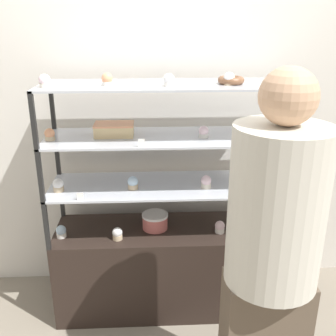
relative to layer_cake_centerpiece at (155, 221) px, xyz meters
name	(u,v)px	position (x,y,z in m)	size (l,w,h in m)	color
ground_plane	(168,302)	(0.08, -0.01, -0.62)	(20.00, 20.00, 0.00)	gray
back_wall	(165,103)	(0.08, 0.36, 0.68)	(8.00, 0.05, 2.60)	silver
display_base	(168,267)	(0.08, -0.01, -0.34)	(1.41, 0.44, 0.57)	black
display_riser_lower	(168,187)	(0.08, -0.01, 0.23)	(1.41, 0.44, 0.30)	black
display_riser_middle	(168,139)	(0.08, -0.01, 0.53)	(1.41, 0.44, 0.30)	black
display_riser_upper	(168,87)	(0.08, -0.01, 0.83)	(1.41, 0.44, 0.30)	black
layer_cake_centerpiece	(155,221)	(0.00, 0.00, 0.00)	(0.16, 0.16, 0.10)	#C66660
sheet_cake_frosted	(114,129)	(-0.23, 0.03, 0.59)	(0.23, 0.16, 0.07)	#DBBC84
cupcake_0	(61,232)	(-0.57, -0.08, -0.01)	(0.06, 0.06, 0.08)	white
cupcake_1	(117,234)	(-0.23, -0.12, -0.01)	(0.06, 0.06, 0.08)	#CCB28C
cupcake_2	(220,227)	(0.40, -0.07, -0.01)	(0.06, 0.06, 0.08)	white
cupcake_3	(274,226)	(0.73, -0.08, -0.01)	(0.06, 0.06, 0.08)	white
price_tag_0	(251,240)	(0.56, -0.21, -0.03)	(0.04, 0.00, 0.04)	white
cupcake_4	(58,185)	(-0.56, -0.08, 0.29)	(0.06, 0.06, 0.08)	#CCB28C
cupcake_5	(133,183)	(-0.13, -0.06, 0.29)	(0.06, 0.06, 0.08)	#CCB28C
cupcake_6	(206,182)	(0.30, -0.07, 0.29)	(0.06, 0.06, 0.08)	beige
cupcake_7	(277,179)	(0.73, -0.05, 0.29)	(0.06, 0.06, 0.08)	white
price_tag_1	(80,196)	(-0.41, -0.21, 0.27)	(0.04, 0.00, 0.04)	white
cupcake_8	(50,135)	(-0.58, -0.05, 0.58)	(0.06, 0.06, 0.07)	#CCB28C
cupcake_9	(204,132)	(0.28, -0.04, 0.58)	(0.06, 0.06, 0.07)	white
cupcake_10	(283,134)	(0.72, -0.11, 0.58)	(0.06, 0.06, 0.07)	#CCB28C
price_tag_2	(141,143)	(-0.07, -0.21, 0.57)	(0.04, 0.00, 0.04)	white
cupcake_11	(45,81)	(-0.56, -0.10, 0.88)	(0.06, 0.06, 0.07)	beige
cupcake_12	(107,80)	(-0.25, -0.07, 0.88)	(0.06, 0.06, 0.07)	white
cupcake_13	(169,80)	(0.08, -0.11, 0.88)	(0.06, 0.06, 0.07)	white
cupcake_14	(229,79)	(0.41, -0.07, 0.88)	(0.06, 0.06, 0.07)	#CCB28C
cupcake_15	(287,78)	(0.73, -0.05, 0.88)	(0.06, 0.06, 0.07)	beige
price_tag_3	(135,85)	(-0.09, -0.21, 0.87)	(0.04, 0.00, 0.04)	white
donut_glazed	(231,80)	(0.42, -0.03, 0.87)	(0.15, 0.15, 0.04)	brown
customer_figure	(272,255)	(0.47, -0.81, 0.26)	(0.39, 0.39, 1.65)	brown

